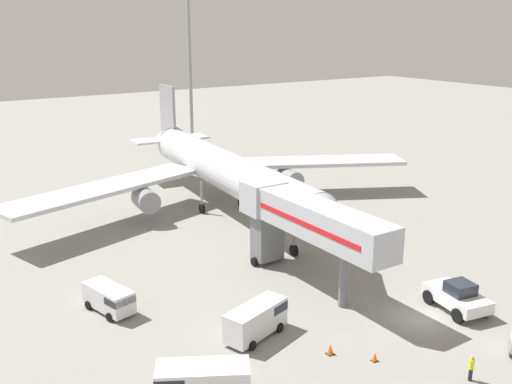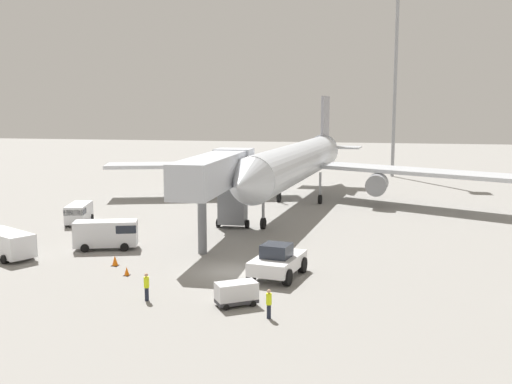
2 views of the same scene
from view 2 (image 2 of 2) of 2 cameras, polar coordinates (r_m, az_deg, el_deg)
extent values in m
plane|color=gray|center=(42.40, -2.58, -7.63)|extent=(300.00, 300.00, 0.00)
cylinder|color=silver|center=(69.16, 3.82, 2.83)|extent=(7.36, 35.81, 4.38)
cone|color=silver|center=(50.05, -1.16, 0.76)|extent=(4.63, 4.56, 4.29)
cone|color=silver|center=(89.73, 6.77, 4.25)|extent=(4.70, 6.88, 4.16)
cube|color=gray|center=(87.93, 6.64, 6.82)|extent=(0.79, 5.16, 7.00)
cube|color=silver|center=(87.24, 8.25, 4.26)|extent=(5.55, 4.17, 0.24)
cube|color=silver|center=(88.14, 4.86, 4.35)|extent=(5.55, 4.17, 0.24)
cube|color=silver|center=(71.13, 14.88, 1.93)|extent=(23.53, 15.32, 0.44)
cube|color=silver|center=(76.49, -5.30, 2.60)|extent=(24.23, 11.94, 0.44)
cylinder|color=gray|center=(70.00, 11.49, 0.71)|extent=(2.68, 3.34, 2.42)
cylinder|color=gray|center=(73.82, -2.81, 1.25)|extent=(2.68, 3.34, 2.42)
cylinder|color=gray|center=(56.19, 0.70, -1.42)|extent=(0.28, 0.28, 3.20)
cylinder|color=black|center=(56.49, 0.69, -3.02)|extent=(0.44, 1.13, 1.10)
cylinder|color=gray|center=(71.07, 6.16, 0.58)|extent=(0.28, 0.28, 3.20)
cylinder|color=black|center=(71.31, 6.14, -0.69)|extent=(0.44, 1.13, 1.10)
cylinder|color=gray|center=(72.13, 2.22, 0.74)|extent=(0.28, 0.28, 3.20)
cylinder|color=black|center=(72.36, 2.21, -0.52)|extent=(0.44, 1.13, 1.10)
cube|color=#B2B7C1|center=(49.30, -4.26, 1.85)|extent=(3.09, 14.72, 2.70)
cube|color=red|center=(49.73, -5.95, 1.89)|extent=(0.12, 12.35, 0.44)
cube|color=#B2B7C1|center=(56.96, -2.13, 2.74)|extent=(3.47, 2.82, 2.84)
cube|color=#232833|center=(58.20, -1.84, 3.10)|extent=(3.30, 0.26, 0.90)
cube|color=slate|center=(56.84, -2.25, -0.87)|extent=(2.56, 1.82, 4.37)
cylinder|color=black|center=(57.57, -3.62, -2.97)|extent=(0.31, 0.80, 0.80)
cylinder|color=black|center=(56.92, -0.84, -3.09)|extent=(0.31, 0.80, 0.80)
cylinder|color=slate|center=(47.09, -5.17, -3.06)|extent=(0.70, 0.70, 4.77)
cube|color=white|center=(40.92, 2.09, -6.76)|extent=(3.50, 5.45, 0.90)
cube|color=#232833|center=(40.47, 1.98, -5.62)|extent=(2.14, 2.10, 0.90)
cylinder|color=black|center=(39.16, 3.01, -8.15)|extent=(0.59, 1.15, 1.10)
cylinder|color=black|center=(40.00, -0.43, -7.79)|extent=(0.59, 1.15, 1.10)
cylinder|color=black|center=(42.16, 4.47, -6.97)|extent=(0.59, 1.15, 1.10)
cylinder|color=black|center=(42.95, 1.25, -6.66)|extent=(0.59, 1.15, 1.10)
cube|color=silver|center=(50.07, -14.16, -3.85)|extent=(5.34, 3.30, 2.06)
cube|color=#1E232D|center=(49.78, -12.23, -3.32)|extent=(2.10, 2.26, 0.66)
cylinder|color=black|center=(50.94, -12.26, -4.70)|extent=(0.75, 0.52, 0.68)
cylinder|color=black|center=(49.25, -12.45, -5.16)|extent=(0.75, 0.52, 0.68)
cylinder|color=black|center=(51.35, -15.73, -4.72)|extent=(0.75, 0.52, 0.68)
cylinder|color=black|center=(49.67, -16.04, -5.17)|extent=(0.75, 0.52, 0.68)
cube|color=white|center=(49.83, -22.77, -4.49)|extent=(5.80, 4.48, 1.75)
cylinder|color=black|center=(51.93, -22.58, -4.91)|extent=(0.78, 0.66, 0.68)
cylinder|color=black|center=(48.10, -22.88, -5.95)|extent=(0.78, 0.66, 0.68)
cylinder|color=black|center=(48.99, -20.77, -5.58)|extent=(0.78, 0.66, 0.68)
cube|color=silver|center=(61.47, -16.57, -1.88)|extent=(2.89, 4.85, 1.70)
cube|color=#1E232D|center=(59.93, -16.93, -1.79)|extent=(2.15, 1.87, 0.54)
cylinder|color=black|center=(60.07, -16.04, -2.87)|extent=(0.49, 0.74, 0.68)
cylinder|color=black|center=(60.49, -17.65, -2.86)|extent=(0.49, 0.74, 0.68)
cylinder|color=black|center=(62.76, -15.46, -2.37)|extent=(0.49, 0.74, 0.68)
cylinder|color=black|center=(63.17, -17.00, -2.37)|extent=(0.49, 0.74, 0.68)
cube|color=#38383D|center=(35.49, -1.88, -10.34)|extent=(2.66, 2.32, 0.22)
cube|color=silver|center=(35.30, -1.89, -9.41)|extent=(2.66, 2.32, 1.00)
cylinder|color=black|center=(36.30, -0.92, -10.10)|extent=(0.37, 0.30, 0.36)
cylinder|color=black|center=(35.31, -0.27, -10.63)|extent=(0.37, 0.30, 0.36)
cylinder|color=black|center=(35.77, -3.47, -10.39)|extent=(0.37, 0.30, 0.36)
cylinder|color=black|center=(34.77, -2.88, -10.94)|extent=(0.37, 0.30, 0.36)
cylinder|color=#1E2333|center=(36.83, -10.40, -9.58)|extent=(0.34, 0.34, 0.82)
cylinder|color=#D8EA19|center=(36.62, -10.43, -8.49)|extent=(0.45, 0.45, 0.65)
sphere|color=tan|center=(36.49, -10.45, -7.81)|extent=(0.22, 0.22, 0.22)
cylinder|color=#1E2333|center=(33.42, 1.24, -11.35)|extent=(0.27, 0.27, 0.79)
cylinder|color=#D8EA19|center=(33.19, 1.24, -10.19)|extent=(0.36, 0.36, 0.63)
sphere|color=tan|center=(33.05, 1.24, -9.47)|extent=(0.22, 0.22, 0.22)
cube|color=black|center=(42.42, -12.24, -7.79)|extent=(0.41, 0.41, 0.03)
cone|color=orange|center=(42.33, -12.26, -7.39)|extent=(0.35, 0.35, 0.60)
cube|color=black|center=(45.12, -13.32, -6.85)|extent=(0.51, 0.51, 0.03)
cone|color=orange|center=(45.02, -13.33, -6.38)|extent=(0.43, 0.43, 0.75)
cylinder|color=#93969B|center=(100.31, 13.15, 9.85)|extent=(0.56, 0.56, 29.45)
camera|label=1|loc=(44.58, -62.20, 16.28)|focal=40.95mm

